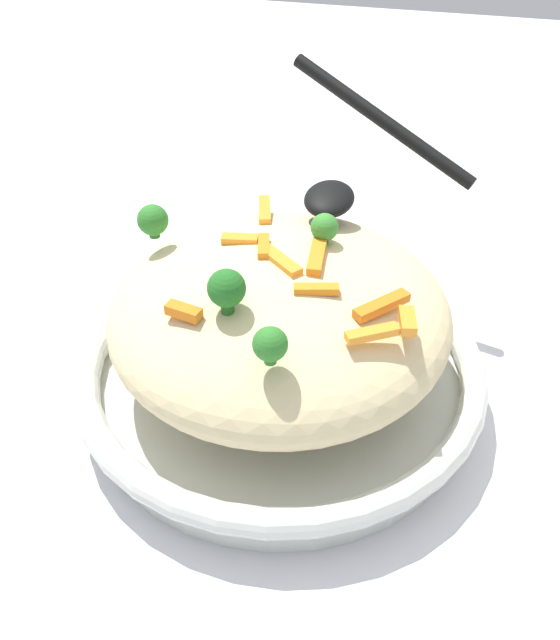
{
  "coord_description": "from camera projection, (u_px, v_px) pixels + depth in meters",
  "views": [
    {
      "loc": [
        -0.41,
        -0.1,
        0.41
      ],
      "look_at": [
        0.0,
        0.0,
        0.08
      ],
      "focal_mm": 39.34,
      "sensor_mm": 36.0,
      "label": 1
    }
  ],
  "objects": [
    {
      "name": "broccoli_floret_3",
      "position": [
        227.0,
        289.0,
        0.46
      ],
      "size": [
        0.03,
        0.03,
        0.03
      ],
      "color": "#205B1C",
      "rests_on": "pasta_mound"
    },
    {
      "name": "carrot_piece_2",
      "position": [
        317.0,
        257.0,
        0.51
      ],
      "size": [
        0.04,
        0.01,
        0.01
      ],
      "primitive_type": "cube",
      "rotation": [
        0.0,
        0.0,
        0.09
      ],
      "color": "orange",
      "rests_on": "pasta_mound"
    },
    {
      "name": "carrot_piece_1",
      "position": [
        408.0,
        321.0,
        0.46
      ],
      "size": [
        0.03,
        0.01,
        0.01
      ],
      "primitive_type": "cube",
      "rotation": [
        0.0,
        0.0,
        0.2
      ],
      "color": "orange",
      "rests_on": "pasta_mound"
    },
    {
      "name": "carrot_piece_4",
      "position": [
        316.0,
        289.0,
        0.48
      ],
      "size": [
        0.02,
        0.03,
        0.01
      ],
      "primitive_type": "cube",
      "rotation": [
        0.0,
        0.0,
        4.96
      ],
      "color": "orange",
      "rests_on": "pasta_mound"
    },
    {
      "name": "ground_plane",
      "position": [
        280.0,
        395.0,
        0.59
      ],
      "size": [
        2.4,
        2.4,
        0.0
      ],
      "primitive_type": "plane",
      "color": "silver"
    },
    {
      "name": "carrot_piece_3",
      "position": [
        285.0,
        260.0,
        0.5
      ],
      "size": [
        0.03,
        0.04,
        0.01
      ],
      "primitive_type": "cube",
      "rotation": [
        0.0,
        0.0,
        4.02
      ],
      "color": "orange",
      "rests_on": "pasta_mound"
    },
    {
      "name": "carrot_piece_6",
      "position": [
        240.0,
        239.0,
        0.53
      ],
      "size": [
        0.01,
        0.03,
        0.01
      ],
      "primitive_type": "cube",
      "rotation": [
        0.0,
        0.0,
        1.74
      ],
      "color": "orange",
      "rests_on": "pasta_mound"
    },
    {
      "name": "broccoli_floret_2",
      "position": [
        325.0,
        228.0,
        0.52
      ],
      "size": [
        0.02,
        0.02,
        0.03
      ],
      "color": "#377928",
      "rests_on": "pasta_mound"
    },
    {
      "name": "carrot_piece_5",
      "position": [
        265.0,
        210.0,
        0.57
      ],
      "size": [
        0.04,
        0.02,
        0.01
      ],
      "primitive_type": "cube",
      "rotation": [
        0.0,
        0.0,
        3.42
      ],
      "color": "orange",
      "rests_on": "pasta_mound"
    },
    {
      "name": "pasta_mound",
      "position": [
        280.0,
        313.0,
        0.53
      ],
      "size": [
        0.26,
        0.26,
        0.09
      ],
      "primitive_type": "ellipsoid",
      "color": "beige",
      "rests_on": "serving_bowl"
    },
    {
      "name": "carrot_piece_8",
      "position": [
        382.0,
        305.0,
        0.47
      ],
      "size": [
        0.04,
        0.04,
        0.01
      ],
      "primitive_type": "cube",
      "rotation": [
        0.0,
        0.0,
        2.42
      ],
      "color": "orange",
      "rests_on": "pasta_mound"
    },
    {
      "name": "carrot_piece_9",
      "position": [
        264.0,
        247.0,
        0.52
      ],
      "size": [
        0.03,
        0.01,
        0.01
      ],
      "primitive_type": "cube",
      "rotation": [
        0.0,
        0.0,
        0.24
      ],
      "color": "orange",
      "rests_on": "pasta_mound"
    },
    {
      "name": "broccoli_floret_1",
      "position": [
        270.0,
        345.0,
        0.42
      ],
      "size": [
        0.02,
        0.02,
        0.03
      ],
      "color": "#296820",
      "rests_on": "pasta_mound"
    },
    {
      "name": "carrot_piece_0",
      "position": [
        372.0,
        333.0,
        0.45
      ],
      "size": [
        0.03,
        0.03,
        0.01
      ],
      "primitive_type": "cube",
      "rotation": [
        0.0,
        0.0,
        2.12
      ],
      "color": "orange",
      "rests_on": "pasta_mound"
    },
    {
      "name": "broccoli_floret_0",
      "position": [
        153.0,
        220.0,
        0.54
      ],
      "size": [
        0.02,
        0.02,
        0.03
      ],
      "color": "#296820",
      "rests_on": "pasta_mound"
    },
    {
      "name": "serving_bowl",
      "position": [
        280.0,
        372.0,
        0.57
      ],
      "size": [
        0.33,
        0.33,
        0.05
      ],
      "color": "silver",
      "rests_on": "ground_plane"
    },
    {
      "name": "serving_spoon",
      "position": [
        352.0,
        166.0,
        0.58
      ],
      "size": [
        0.15,
        0.17,
        0.09
      ],
      "color": "black",
      "rests_on": "pasta_mound"
    },
    {
      "name": "carrot_piece_7",
      "position": [
        184.0,
        311.0,
        0.46
      ],
      "size": [
        0.01,
        0.03,
        0.01
      ],
      "primitive_type": "cube",
      "rotation": [
        0.0,
        0.0,
        1.36
      ],
      "color": "orange",
      "rests_on": "pasta_mound"
    }
  ]
}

